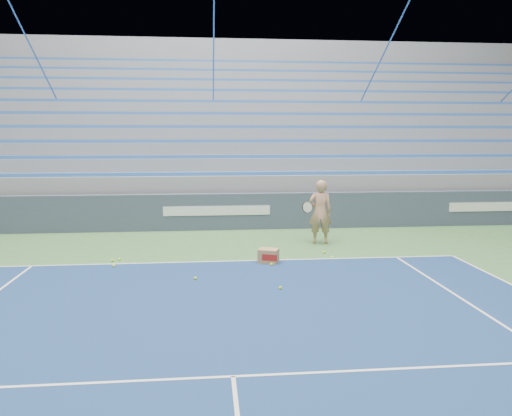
{
  "coord_description": "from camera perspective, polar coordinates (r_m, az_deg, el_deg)",
  "views": [
    {
      "loc": [
        -0.27,
        0.87,
        2.82
      ],
      "look_at": [
        0.85,
        12.38,
        1.15
      ],
      "focal_mm": 35.0,
      "sensor_mm": 36.0,
      "label": 1
    }
  ],
  "objects": [
    {
      "name": "sponsor_barrier",
      "position": [
        15.19,
        -4.48,
        -0.41
      ],
      "size": [
        30.0,
        0.32,
        1.1
      ],
      "color": "#394357",
      "rests_on": "ground"
    },
    {
      "name": "bleachers",
      "position": [
        20.74,
        -4.86,
        6.9
      ],
      "size": [
        31.0,
        9.15,
        7.3
      ],
      "color": "gray",
      "rests_on": "ground"
    },
    {
      "name": "tennis_player",
      "position": [
        13.22,
        7.33,
        -0.44
      ],
      "size": [
        0.94,
        0.86,
        1.69
      ],
      "color": "tan",
      "rests_on": "ground"
    },
    {
      "name": "ball_box",
      "position": [
        11.22,
        1.44,
        -5.5
      ],
      "size": [
        0.51,
        0.46,
        0.32
      ],
      "color": "#A47F4F",
      "rests_on": "ground"
    },
    {
      "name": "tennis_ball_0",
      "position": [
        9.36,
        2.8,
        -9.12
      ],
      "size": [
        0.07,
        0.07,
        0.07
      ],
      "primitive_type": "sphere",
      "color": "#C7EF30",
      "rests_on": "ground"
    },
    {
      "name": "tennis_ball_1",
      "position": [
        11.78,
        -16.09,
        -5.79
      ],
      "size": [
        0.07,
        0.07,
        0.07
      ],
      "primitive_type": "sphere",
      "color": "#C7EF30",
      "rests_on": "ground"
    },
    {
      "name": "tennis_ball_2",
      "position": [
        12.24,
        7.81,
        -5.02
      ],
      "size": [
        0.07,
        0.07,
        0.07
      ],
      "primitive_type": "sphere",
      "color": "#C7EF30",
      "rests_on": "ground"
    },
    {
      "name": "tennis_ball_3",
      "position": [
        11.31,
        -15.98,
        -6.37
      ],
      "size": [
        0.07,
        0.07,
        0.07
      ],
      "primitive_type": "sphere",
      "color": "#C7EF30",
      "rests_on": "ground"
    },
    {
      "name": "tennis_ball_4",
      "position": [
        11.0,
        1.78,
        -6.46
      ],
      "size": [
        0.07,
        0.07,
        0.07
      ],
      "primitive_type": "sphere",
      "color": "#C7EF30",
      "rests_on": "ground"
    },
    {
      "name": "tennis_ball_5",
      "position": [
        10.02,
        -6.94,
        -7.99
      ],
      "size": [
        0.07,
        0.07,
        0.07
      ],
      "primitive_type": "sphere",
      "color": "#C7EF30",
      "rests_on": "ground"
    },
    {
      "name": "tennis_ball_6",
      "position": [
        11.87,
        -15.33,
        -5.66
      ],
      "size": [
        0.07,
        0.07,
        0.07
      ],
      "primitive_type": "sphere",
      "color": "#C7EF30",
      "rests_on": "ground"
    },
    {
      "name": "tennis_ball_7",
      "position": [
        11.77,
        8.68,
        -5.58
      ],
      "size": [
        0.07,
        0.07,
        0.07
      ],
      "primitive_type": "sphere",
      "color": "#C7EF30",
      "rests_on": "ground"
    }
  ]
}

